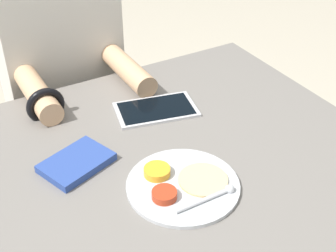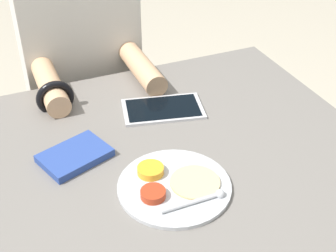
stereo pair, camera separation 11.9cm
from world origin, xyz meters
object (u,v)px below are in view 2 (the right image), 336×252
at_px(thali_tray, 174,185).
at_px(red_notebook, 75,156).
at_px(tablet_device, 163,109).
at_px(person_diner, 85,94).

height_order(thali_tray, red_notebook, thali_tray).
relative_size(tablet_device, person_diner, 0.21).
xyz_separation_m(tablet_device, person_diner, (-0.14, 0.43, -0.16)).
relative_size(thali_tray, red_notebook, 1.37).
bearing_deg(tablet_device, person_diner, 107.47).
distance_m(thali_tray, red_notebook, 0.27).
bearing_deg(red_notebook, tablet_device, 22.77).
xyz_separation_m(thali_tray, red_notebook, (-0.19, 0.20, 0.00)).
xyz_separation_m(red_notebook, person_diner, (0.15, 0.55, -0.16)).
distance_m(red_notebook, person_diner, 0.59).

